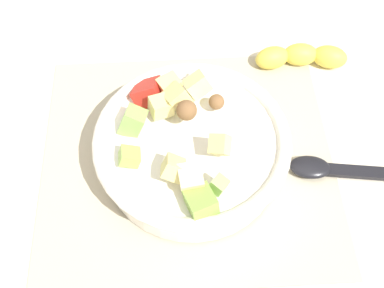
# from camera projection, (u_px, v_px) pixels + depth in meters

# --- Properties ---
(ground_plane) EXTENTS (2.40, 2.40, 0.00)m
(ground_plane) POSITION_uv_depth(u_px,v_px,m) (188.00, 159.00, 0.67)
(ground_plane) COLOR silver
(placemat) EXTENTS (0.41, 0.37, 0.01)m
(placemat) POSITION_uv_depth(u_px,v_px,m) (188.00, 158.00, 0.67)
(placemat) COLOR #BCB299
(placemat) RESTS_ON ground_plane
(salad_bowl) EXTENTS (0.26, 0.26, 0.11)m
(salad_bowl) POSITION_uv_depth(u_px,v_px,m) (191.00, 146.00, 0.63)
(salad_bowl) COLOR white
(salad_bowl) RESTS_ON placemat
(serving_spoon) EXTENTS (0.20, 0.05, 0.01)m
(serving_spoon) POSITION_uv_depth(u_px,v_px,m) (338.00, 170.00, 0.65)
(serving_spoon) COLOR black
(serving_spoon) RESTS_ON placemat
(banana_whole) EXTENTS (0.15, 0.05, 0.04)m
(banana_whole) POSITION_uv_depth(u_px,v_px,m) (301.00, 56.00, 0.75)
(banana_whole) COLOR yellow
(banana_whole) RESTS_ON ground_plane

